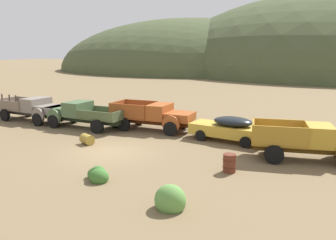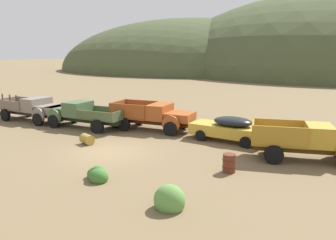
{
  "view_description": "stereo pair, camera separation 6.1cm",
  "coord_description": "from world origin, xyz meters",
  "px_view_note": "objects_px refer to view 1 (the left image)",
  "views": [
    {
      "loc": [
        10.61,
        -15.68,
        5.62
      ],
      "look_at": [
        1.74,
        3.97,
        1.23
      ],
      "focal_mm": 37.05,
      "sensor_mm": 36.0,
      "label": 1
    },
    {
      "loc": [
        10.67,
        -15.65,
        5.62
      ],
      "look_at": [
        1.74,
        3.97,
        1.23
      ],
      "focal_mm": 37.05,
      "sensor_mm": 36.0,
      "label": 2
    }
  ],
  "objects_px": {
    "car_faded_yellow": "(226,128)",
    "truck_mustard": "(316,142)",
    "truck_oxide_orange": "(158,116)",
    "oil_drum_foreground": "(229,163)",
    "truck_primer_gray": "(36,109)",
    "truck_weathered_green": "(79,114)",
    "oil_drum_tipped": "(87,139)"
  },
  "relations": [
    {
      "from": "car_faded_yellow",
      "to": "truck_mustard",
      "type": "distance_m",
      "value": 5.58
    },
    {
      "from": "truck_oxide_orange",
      "to": "oil_drum_foreground",
      "type": "distance_m",
      "value": 9.26
    },
    {
      "from": "truck_primer_gray",
      "to": "truck_weathered_green",
      "type": "height_order",
      "value": "truck_primer_gray"
    },
    {
      "from": "car_faded_yellow",
      "to": "oil_drum_foreground",
      "type": "distance_m",
      "value": 5.73
    },
    {
      "from": "oil_drum_tipped",
      "to": "truck_primer_gray",
      "type": "bearing_deg",
      "value": 153.73
    },
    {
      "from": "truck_oxide_orange",
      "to": "car_faded_yellow",
      "type": "distance_m",
      "value": 5.2
    },
    {
      "from": "truck_weathered_green",
      "to": "truck_oxide_orange",
      "type": "distance_m",
      "value": 5.92
    },
    {
      "from": "truck_mustard",
      "to": "oil_drum_tipped",
      "type": "bearing_deg",
      "value": 179.68
    },
    {
      "from": "truck_mustard",
      "to": "oil_drum_tipped",
      "type": "distance_m",
      "value": 12.83
    },
    {
      "from": "truck_mustard",
      "to": "oil_drum_foreground",
      "type": "bearing_deg",
      "value": -146.31
    },
    {
      "from": "truck_weathered_green",
      "to": "truck_oxide_orange",
      "type": "xyz_separation_m",
      "value": [
        5.75,
        1.42,
        0.02
      ]
    },
    {
      "from": "oil_drum_tipped",
      "to": "oil_drum_foreground",
      "type": "xyz_separation_m",
      "value": [
        9.05,
        -1.22,
        0.13
      ]
    },
    {
      "from": "oil_drum_tipped",
      "to": "oil_drum_foreground",
      "type": "relative_size",
      "value": 1.17
    },
    {
      "from": "truck_oxide_orange",
      "to": "truck_mustard",
      "type": "bearing_deg",
      "value": -16.93
    },
    {
      "from": "truck_oxide_orange",
      "to": "oil_drum_tipped",
      "type": "relative_size",
      "value": 5.77
    },
    {
      "from": "truck_primer_gray",
      "to": "truck_oxide_orange",
      "type": "xyz_separation_m",
      "value": [
        10.2,
        1.17,
        0.01
      ]
    },
    {
      "from": "car_faded_yellow",
      "to": "truck_mustard",
      "type": "xyz_separation_m",
      "value": [
        5.19,
        -2.04,
        0.19
      ]
    },
    {
      "from": "truck_mustard",
      "to": "truck_oxide_orange",
      "type": "bearing_deg",
      "value": 154.22
    },
    {
      "from": "truck_oxide_orange",
      "to": "oil_drum_foreground",
      "type": "xyz_separation_m",
      "value": [
        6.76,
        -6.3,
        -0.58
      ]
    },
    {
      "from": "truck_weathered_green",
      "to": "car_faded_yellow",
      "type": "relative_size",
      "value": 1.23
    },
    {
      "from": "truck_oxide_orange",
      "to": "oil_drum_tipped",
      "type": "xyz_separation_m",
      "value": [
        -2.29,
        -5.08,
        -0.71
      ]
    },
    {
      "from": "truck_primer_gray",
      "to": "oil_drum_tipped",
      "type": "distance_m",
      "value": 8.85
    },
    {
      "from": "car_faded_yellow",
      "to": "oil_drum_tipped",
      "type": "xyz_separation_m",
      "value": [
        -7.43,
        -4.26,
        -0.51
      ]
    },
    {
      "from": "truck_primer_gray",
      "to": "truck_oxide_orange",
      "type": "distance_m",
      "value": 10.27
    },
    {
      "from": "oil_drum_tipped",
      "to": "oil_drum_foreground",
      "type": "bearing_deg",
      "value": -7.68
    },
    {
      "from": "truck_primer_gray",
      "to": "truck_weathered_green",
      "type": "xyz_separation_m",
      "value": [
        4.46,
        -0.25,
        -0.01
      ]
    },
    {
      "from": "truck_oxide_orange",
      "to": "truck_mustard",
      "type": "height_order",
      "value": "same"
    },
    {
      "from": "oil_drum_foreground",
      "to": "car_faded_yellow",
      "type": "bearing_deg",
      "value": 106.53
    },
    {
      "from": "truck_oxide_orange",
      "to": "oil_drum_tipped",
      "type": "bearing_deg",
      "value": -115.72
    },
    {
      "from": "truck_weathered_green",
      "to": "oil_drum_tipped",
      "type": "distance_m",
      "value": 5.08
    },
    {
      "from": "truck_weathered_green",
      "to": "car_faded_yellow",
      "type": "bearing_deg",
      "value": -175.1
    },
    {
      "from": "truck_mustard",
      "to": "oil_drum_tipped",
      "type": "relative_size",
      "value": 5.75
    }
  ]
}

